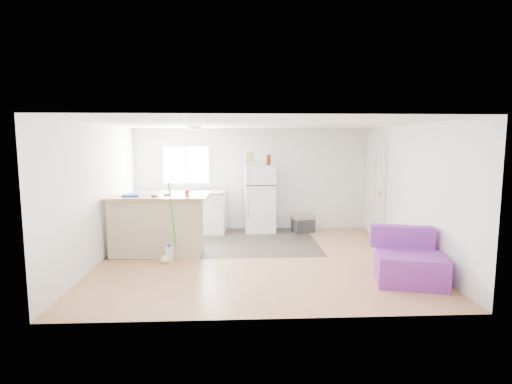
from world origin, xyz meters
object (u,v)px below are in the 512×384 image
cardboard_box (250,159)px  bottle_left (269,160)px  refrigerator (260,199)px  bottle_right (267,160)px  purple_seat (408,262)px  cleaner_jug (169,253)px  blue_tray (132,195)px  mop (167,250)px  cooler (303,224)px  kitchen_cabinets (180,212)px  peninsula (157,225)px  red_cup (187,192)px

cardboard_box → bottle_left: bearing=4.2°
refrigerator → bottle_right: bottle_right is taller
cardboard_box → bottle_right: cardboard_box is taller
purple_seat → bottle_right: bearing=133.4°
cleaner_jug → blue_tray: 1.26m
refrigerator → cardboard_box: cardboard_box is taller
refrigerator → bottle_left: bearing=-15.2°
purple_seat → mop: bearing=178.9°
mop → blue_tray: 1.22m
cooler → purple_seat: bearing=-89.7°
kitchen_cabinets → mop: (0.10, -2.37, -0.26)m
kitchen_cabinets → cardboard_box: (1.62, -0.09, 1.21)m
mop → refrigerator: bearing=62.7°
cleaner_jug → cooler: bearing=40.9°
mop → bottle_right: (1.92, 2.35, 1.45)m
purple_seat → bottle_right: size_ratio=4.59×
kitchen_cabinets → refrigerator: bearing=4.3°
peninsula → cooler: 3.50m
cleaner_jug → cardboard_box: bearing=58.3°
purple_seat → cleaner_jug: purple_seat is taller
peninsula → blue_tray: 0.71m
refrigerator → cardboard_box: (-0.23, -0.08, 0.93)m
blue_tray → cleaner_jug: bearing=-24.6°
cooler → cardboard_box: 1.95m
refrigerator → purple_seat: bearing=-62.1°
cleaner_jug → peninsula: bearing=130.9°
cleaner_jug → mop: mop is taller
purple_seat → cardboard_box: bearing=138.9°
cooler → bottle_right: (-0.83, 0.10, 1.49)m
kitchen_cabinets → refrigerator: size_ratio=1.42×
mop → cardboard_box: 3.12m
purple_seat → red_cup: bearing=169.7°
cooler → bottle_right: 1.71m
cleaner_jug → blue_tray: (-0.70, 0.32, 1.00)m
peninsula → purple_seat: bearing=-19.7°
blue_tray → cooler: bearing=27.2°
peninsula → red_cup: (0.56, 0.04, 0.61)m
purple_seat → bottle_right: 4.15m
refrigerator → cleaner_jug: (-1.73, -2.21, -0.65)m
cooler → blue_tray: blue_tray is taller
cleaner_jug → bottle_right: bottle_right is taller
kitchen_cabinets → mop: bearing=-83.0°
mop → bottle_left: bearing=58.8°
cooler → blue_tray: bearing=-169.9°
refrigerator → cooler: size_ratio=2.72×
cooler → bottle_right: bearing=156.0°
peninsula → cardboard_box: (1.78, 1.77, 1.14)m
red_cup → blue_tray: bearing=-175.7°
purple_seat → cardboard_box: 4.30m
purple_seat → red_cup: 3.96m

